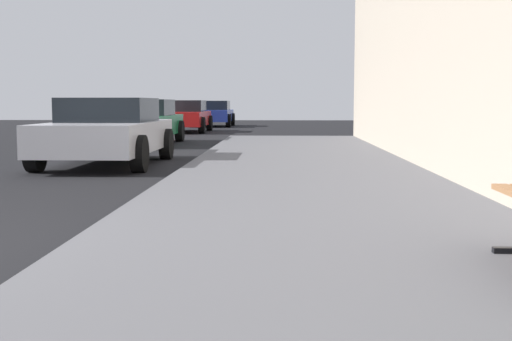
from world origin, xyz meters
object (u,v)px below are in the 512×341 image
car_green (143,121)px  car_blue (213,113)px  car_silver (108,131)px  car_red (184,116)px

car_green → car_blue: (0.54, 14.29, 0.00)m
car_silver → car_red: same height
car_red → car_blue: (0.49, 6.44, -0.00)m
car_green → car_red: 7.85m
car_green → car_blue: same height
car_silver → car_green: size_ratio=0.98×
car_green → car_blue: 14.30m
car_green → car_red: (0.05, 7.85, 0.00)m
car_silver → car_red: (-0.59, 14.23, -0.00)m
car_green → car_red: same height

